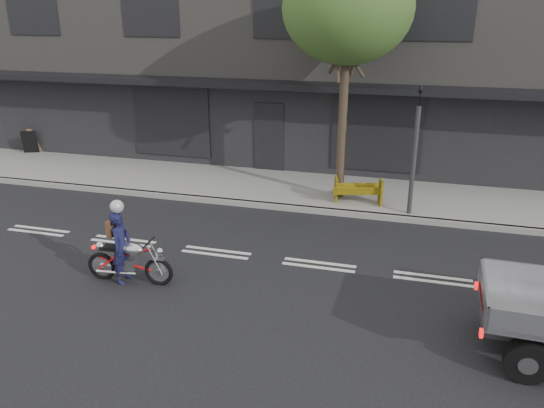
{
  "coord_description": "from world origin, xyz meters",
  "views": [
    {
      "loc": [
        4.17,
        -10.32,
        5.3
      ],
      "look_at": [
        1.19,
        0.5,
        1.14
      ],
      "focal_mm": 35.0,
      "sensor_mm": 36.0,
      "label": 1
    }
  ],
  "objects_px": {
    "street_tree": "(348,9)",
    "sandwich_board": "(30,142)",
    "rider": "(121,247)",
    "traffic_light_pole": "(414,159)",
    "construction_barrier": "(357,192)",
    "motorcycle": "(129,260)"
  },
  "relations": [
    {
      "from": "traffic_light_pole",
      "to": "construction_barrier",
      "type": "xyz_separation_m",
      "value": [
        -1.42,
        0.28,
        -1.13
      ]
    },
    {
      "from": "traffic_light_pole",
      "to": "sandwich_board",
      "type": "distance_m",
      "value": 14.23
    },
    {
      "from": "traffic_light_pole",
      "to": "rider",
      "type": "xyz_separation_m",
      "value": [
        -5.55,
        -5.1,
        -0.89
      ]
    },
    {
      "from": "rider",
      "to": "construction_barrier",
      "type": "height_order",
      "value": "rider"
    },
    {
      "from": "motorcycle",
      "to": "sandwich_board",
      "type": "relative_size",
      "value": 2.17
    },
    {
      "from": "construction_barrier",
      "to": "rider",
      "type": "bearing_deg",
      "value": -127.48
    },
    {
      "from": "street_tree",
      "to": "sandwich_board",
      "type": "xyz_separation_m",
      "value": [
        -11.94,
        1.8,
        -4.7
      ]
    },
    {
      "from": "traffic_light_pole",
      "to": "motorcycle",
      "type": "xyz_separation_m",
      "value": [
        -5.4,
        -5.1,
        -1.16
      ]
    },
    {
      "from": "street_tree",
      "to": "traffic_light_pole",
      "type": "distance_m",
      "value": 4.23
    },
    {
      "from": "rider",
      "to": "construction_barrier",
      "type": "relative_size",
      "value": 1.14
    },
    {
      "from": "motorcycle",
      "to": "sandwich_board",
      "type": "distance_m",
      "value": 11.54
    },
    {
      "from": "traffic_light_pole",
      "to": "motorcycle",
      "type": "bearing_deg",
      "value": -136.64
    },
    {
      "from": "construction_barrier",
      "to": "sandwich_board",
      "type": "relative_size",
      "value": 1.55
    },
    {
      "from": "rider",
      "to": "sandwich_board",
      "type": "relative_size",
      "value": 1.77
    },
    {
      "from": "street_tree",
      "to": "sandwich_board",
      "type": "height_order",
      "value": "street_tree"
    },
    {
      "from": "traffic_light_pole",
      "to": "sandwich_board",
      "type": "height_order",
      "value": "traffic_light_pole"
    },
    {
      "from": "traffic_light_pole",
      "to": "rider",
      "type": "relative_size",
      "value": 2.31
    },
    {
      "from": "traffic_light_pole",
      "to": "rider",
      "type": "bearing_deg",
      "value": -137.43
    },
    {
      "from": "motorcycle",
      "to": "construction_barrier",
      "type": "distance_m",
      "value": 6.69
    },
    {
      "from": "motorcycle",
      "to": "street_tree",
      "type": "bearing_deg",
      "value": 56.44
    },
    {
      "from": "construction_barrier",
      "to": "street_tree",
      "type": "bearing_deg",
      "value": 135.26
    },
    {
      "from": "traffic_light_pole",
      "to": "motorcycle",
      "type": "distance_m",
      "value": 7.52
    }
  ]
}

